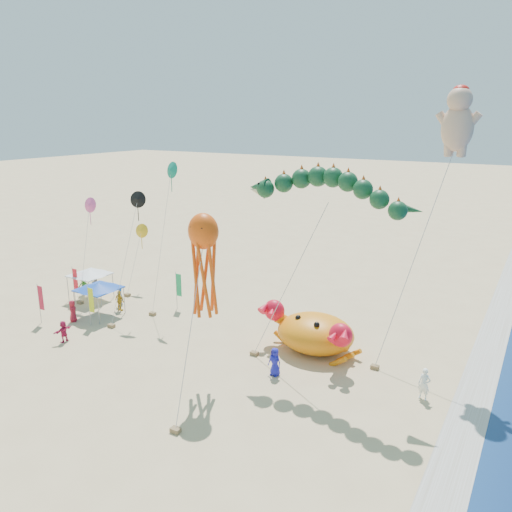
% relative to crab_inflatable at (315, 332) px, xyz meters
% --- Properties ---
extents(ground, '(320.00, 320.00, 0.00)m').
position_rel_crab_inflatable_xyz_m(ground, '(-1.77, -3.38, -1.39)').
color(ground, '#D1B784').
rests_on(ground, ground).
extents(foam_strip, '(320.00, 320.00, 0.00)m').
position_rel_crab_inflatable_xyz_m(foam_strip, '(10.23, -3.38, -1.38)').
color(foam_strip, silver).
rests_on(foam_strip, ground).
extents(crab_inflatable, '(7.20, 5.64, 3.16)m').
position_rel_crab_inflatable_xyz_m(crab_inflatable, '(0.00, 0.00, 0.00)').
color(crab_inflatable, orange).
rests_on(crab_inflatable, ground).
extents(dragon_kite, '(10.29, 1.95, 12.17)m').
position_rel_crab_inflatable_xyz_m(dragon_kite, '(1.21, -1.82, 9.65)').
color(dragon_kite, '#103C1F').
rests_on(dragon_kite, ground).
extents(cherub_kite, '(3.84, 5.73, 17.18)m').
position_rel_crab_inflatable_xyz_m(cherub_kite, '(6.96, 4.36, 13.76)').
color(cherub_kite, '#DEAA87').
rests_on(cherub_kite, ground).
extents(octopus_kite, '(2.95, 6.18, 10.21)m').
position_rel_crab_inflatable_xyz_m(octopus_kite, '(-4.04, -6.72, 6.28)').
color(octopus_kite, '#EF4F0C').
rests_on(octopus_kite, ground).
extents(canopy_blue, '(3.21, 3.21, 2.71)m').
position_rel_crab_inflatable_xyz_m(canopy_blue, '(-17.36, -2.90, 1.05)').
color(canopy_blue, gray).
rests_on(canopy_blue, ground).
extents(canopy_white, '(3.18, 3.18, 2.71)m').
position_rel_crab_inflatable_xyz_m(canopy_white, '(-20.86, -0.70, 1.05)').
color(canopy_white, gray).
rests_on(canopy_white, ground).
extents(feather_flags, '(8.98, 7.75, 3.20)m').
position_rel_crab_inflatable_xyz_m(feather_flags, '(-17.52, -2.92, 0.62)').
color(feather_flags, gray).
rests_on(feather_flags, ground).
extents(beachgoers, '(31.06, 9.11, 1.87)m').
position_rel_crab_inflatable_xyz_m(beachgoers, '(-14.11, -2.78, -0.53)').
color(beachgoers, '#2F7F2A').
rests_on(beachgoers, ground).
extents(small_kites, '(9.33, 8.00, 12.08)m').
position_rel_crab_inflatable_xyz_m(small_kites, '(-17.00, 0.97, 6.27)').
color(small_kites, gold).
rests_on(small_kites, ground).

